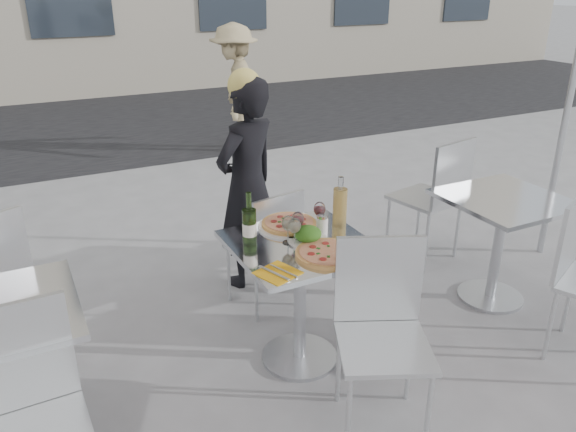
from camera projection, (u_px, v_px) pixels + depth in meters
name	position (u px, v px, depth m)	size (l,w,h in m)	color
ground	(299.00, 358.00, 3.29)	(80.00, 80.00, 0.00)	slate
street_asphalt	(103.00, 122.00, 8.63)	(24.00, 5.00, 0.00)	black
main_table	(300.00, 278.00, 3.08)	(0.72, 0.72, 0.75)	#B7BABF
side_table_right	(501.00, 227.00, 3.70)	(0.72, 0.72, 0.75)	#B7BABF
chair_far	(270.00, 241.00, 3.60)	(0.45, 0.46, 0.84)	silver
chair_near	(381.00, 319.00, 2.67)	(0.57, 0.58, 0.94)	silver
side_chair_lnear	(24.00, 409.00, 2.11)	(0.45, 0.46, 0.95)	silver
side_chair_rfar	(437.00, 190.00, 4.22)	(0.53, 0.54, 0.98)	silver
woman_diner	(247.00, 185.00, 3.87)	(0.54, 0.35, 1.48)	black
pedestrian_b	(235.00, 89.00, 6.98)	(1.01, 0.58, 1.57)	tan
pizza_near	(328.00, 253.00, 2.86)	(0.34, 0.34, 0.02)	tan
pizza_far	(289.00, 224.00, 3.18)	(0.35, 0.35, 0.03)	white
salad_plate	(308.00, 235.00, 3.00)	(0.22, 0.22, 0.09)	white
wine_bottle	(249.00, 225.00, 2.94)	(0.07, 0.08, 0.29)	#2C491B
carafe	(340.00, 206.00, 3.17)	(0.08, 0.08, 0.29)	#D9B65C
sugar_shaker	(322.00, 224.00, 3.09)	(0.06, 0.06, 0.11)	white
wineglass_white_a	(294.00, 226.00, 2.93)	(0.07, 0.07, 0.16)	white
wineglass_white_b	(288.00, 224.00, 2.96)	(0.07, 0.07, 0.16)	white
wineglass_red_a	(298.00, 220.00, 3.00)	(0.07, 0.07, 0.16)	white
wineglass_red_b	(320.00, 210.00, 3.14)	(0.07, 0.07, 0.16)	white
napkin_left	(278.00, 273.00, 2.69)	(0.23, 0.23, 0.01)	#F2AC15
napkin_right	(368.00, 251.00, 2.91)	(0.18, 0.20, 0.01)	#F2AC15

